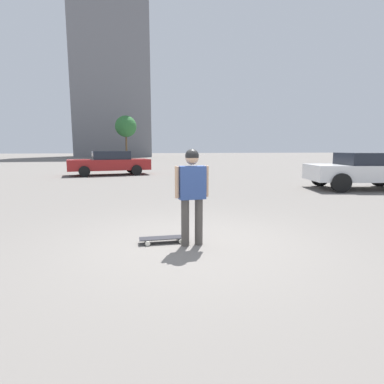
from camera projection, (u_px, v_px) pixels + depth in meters
name	position (u px, v px, depth m)	size (l,w,h in m)	color
ground_plane	(192.00, 245.00, 4.92)	(220.00, 220.00, 0.00)	slate
person	(192.00, 188.00, 4.79)	(0.23, 0.56, 1.57)	#4C4742
skateboard	(164.00, 238.00, 5.03)	(0.29, 0.82, 0.09)	#232328
car_parked_near	(363.00, 170.00, 11.66)	(2.81, 4.37, 1.42)	silver
car_parked_far	(110.00, 163.00, 18.15)	(2.59, 4.99, 1.44)	maroon
building_block_distant	(111.00, 63.00, 60.97)	(15.41, 14.30, 37.97)	slate
tree_distant	(126.00, 127.00, 48.33)	(3.43, 3.43, 6.90)	brown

